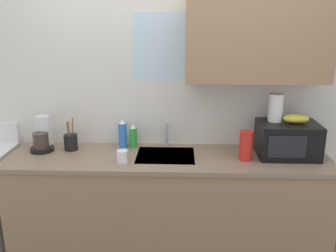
% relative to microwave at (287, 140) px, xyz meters
% --- Properties ---
extents(kitchen_wall_assembly, '(3.32, 0.42, 2.50)m').
position_rel_microwave_xyz_m(kitchen_wall_assembly, '(-0.80, 0.26, 0.33)').
color(kitchen_wall_assembly, silver).
rests_on(kitchen_wall_assembly, ground).
extents(counter_unit, '(2.55, 0.63, 0.90)m').
position_rel_microwave_xyz_m(counter_unit, '(-0.94, -0.05, -0.58)').
color(counter_unit, '#9E7551').
rests_on(counter_unit, ground).
extents(sink_faucet, '(0.03, 0.03, 0.21)m').
position_rel_microwave_xyz_m(sink_faucet, '(-0.96, 0.19, -0.03)').
color(sink_faucet, '#B2B5BA').
rests_on(sink_faucet, counter_unit).
extents(microwave, '(0.46, 0.35, 0.27)m').
position_rel_microwave_xyz_m(microwave, '(0.00, 0.00, 0.00)').
color(microwave, black).
rests_on(microwave, counter_unit).
extents(banana_bunch, '(0.20, 0.11, 0.07)m').
position_rel_microwave_xyz_m(banana_bunch, '(0.05, 0.00, 0.17)').
color(banana_bunch, gold).
rests_on(banana_bunch, microwave).
extents(paper_towel_roll, '(0.11, 0.11, 0.22)m').
position_rel_microwave_xyz_m(paper_towel_roll, '(-0.10, 0.05, 0.24)').
color(paper_towel_roll, white).
rests_on(paper_towel_roll, microwave).
extents(coffee_maker, '(0.19, 0.21, 0.28)m').
position_rel_microwave_xyz_m(coffee_maker, '(-1.98, 0.06, -0.03)').
color(coffee_maker, black).
rests_on(coffee_maker, counter_unit).
extents(dish_soap_bottle_green, '(0.06, 0.06, 0.20)m').
position_rel_microwave_xyz_m(dish_soap_bottle_green, '(-1.24, 0.16, -0.04)').
color(dish_soap_bottle_green, green).
rests_on(dish_soap_bottle_green, counter_unit).
extents(dish_soap_bottle_blue, '(0.07, 0.07, 0.24)m').
position_rel_microwave_xyz_m(dish_soap_bottle_blue, '(-1.33, 0.15, -0.02)').
color(dish_soap_bottle_blue, blue).
rests_on(dish_soap_bottle_blue, counter_unit).
extents(cereal_canister, '(0.10, 0.10, 0.23)m').
position_rel_microwave_xyz_m(cereal_canister, '(-0.34, -0.10, -0.02)').
color(cereal_canister, red).
rests_on(cereal_canister, counter_unit).
extents(mug_white, '(0.08, 0.08, 0.09)m').
position_rel_microwave_xyz_m(mug_white, '(-1.28, -0.19, -0.09)').
color(mug_white, white).
rests_on(mug_white, counter_unit).
extents(utensil_crock, '(0.11, 0.11, 0.28)m').
position_rel_microwave_xyz_m(utensil_crock, '(-1.75, 0.07, -0.07)').
color(utensil_crock, black).
rests_on(utensil_crock, counter_unit).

